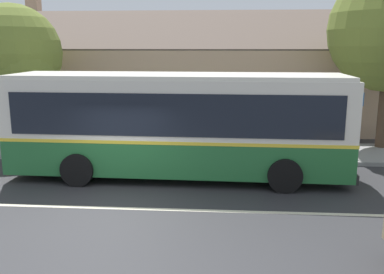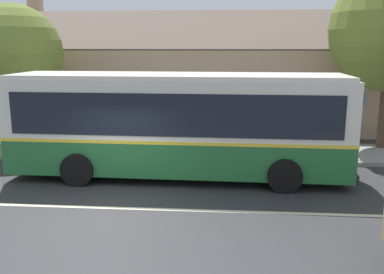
% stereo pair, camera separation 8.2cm
% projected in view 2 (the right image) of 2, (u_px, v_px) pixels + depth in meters
% --- Properties ---
extents(ground_plane, '(300.00, 300.00, 0.00)m').
position_uv_depth(ground_plane, '(109.00, 208.00, 11.15)').
color(ground_plane, '#2D2D30').
extents(sidewalk_far, '(60.00, 3.00, 0.15)m').
position_uv_depth(sidewalk_far, '(150.00, 150.00, 16.98)').
color(sidewalk_far, gray).
rests_on(sidewalk_far, ground).
extents(lane_divider_stripe, '(60.00, 0.16, 0.01)m').
position_uv_depth(lane_divider_stripe, '(109.00, 208.00, 11.15)').
color(lane_divider_stripe, beige).
rests_on(lane_divider_stripe, ground).
extents(community_building, '(27.26, 10.34, 7.08)m').
position_uv_depth(community_building, '(156.00, 82.00, 24.64)').
color(community_building, tan).
rests_on(community_building, ground).
extents(transit_bus, '(10.62, 2.93, 3.29)m').
position_uv_depth(transit_bus, '(178.00, 123.00, 13.49)').
color(transit_bus, '#236633').
rests_on(transit_bus, ground).
extents(street_tree_secondary, '(3.92, 3.92, 5.81)m').
position_uv_depth(street_tree_secondary, '(15.00, 58.00, 17.13)').
color(street_tree_secondary, '#4C3828').
rests_on(street_tree_secondary, ground).
extents(bus_stop_sign, '(0.36, 0.07, 2.40)m').
position_uv_depth(bus_stop_sign, '(358.00, 118.00, 15.08)').
color(bus_stop_sign, gray).
rests_on(bus_stop_sign, sidewalk_far).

